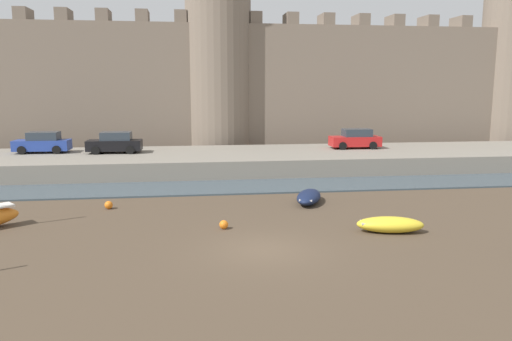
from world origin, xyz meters
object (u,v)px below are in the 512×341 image
Objects in this scene: rowboat_foreground_centre at (309,197)px; mooring_buoy_near_shore at (109,205)px; car_quay_centre_east at (115,143)px; mooring_buoy_mid_mud at (224,225)px; car_quay_east at (43,143)px; car_quay_west at (355,139)px; rowboat_midflat_centre at (390,224)px.

mooring_buoy_near_shore is (-10.81, 0.04, -0.15)m from rowboat_foreground_centre.
car_quay_centre_east reaches higher than mooring_buoy_near_shore.
car_quay_east reaches higher than mooring_buoy_mid_mud.
car_quay_west is (19.37, 0.37, 0.00)m from car_quay_centre_east.
rowboat_midflat_centre is at bearing -11.68° from mooring_buoy_mid_mud.
rowboat_midflat_centre is 0.75× the size of car_quay_west.
car_quay_east is at bearing 179.02° from car_quay_west.
mooring_buoy_near_shore is 0.10× the size of car_quay_west.
mooring_buoy_mid_mud is at bearing -55.22° from car_quay_east.
rowboat_foreground_centre reaches higher than mooring_buoy_near_shore.
car_quay_east is at bearing 135.24° from rowboat_midflat_centre.
car_quay_east is (-6.96, 13.73, 1.91)m from mooring_buoy_near_shore.
car_quay_east is (-17.77, 13.77, 1.76)m from rowboat_foreground_centre.
mooring_buoy_near_shore is 1.05× the size of mooring_buoy_mid_mud.
rowboat_foreground_centre is 10.81m from mooring_buoy_near_shore.
mooring_buoy_mid_mud is at bearing 168.32° from rowboat_midflat_centre.
car_quay_centre_east is at bearing -178.89° from car_quay_west.
car_quay_east is at bearing 116.87° from mooring_buoy_near_shore.
car_quay_east is (-5.56, 0.80, 0.00)m from car_quay_centre_east.
mooring_buoy_mid_mud is at bearing -138.00° from rowboat_foreground_centre.
rowboat_foreground_centre is at bearing 42.00° from mooring_buoy_mid_mud.
rowboat_midflat_centre is 6.44m from rowboat_foreground_centre.
mooring_buoy_near_shore is at bearing -83.82° from car_quay_centre_east.
rowboat_midflat_centre is 0.75× the size of car_quay_centre_east.
rowboat_foreground_centre is 0.83× the size of car_quay_centre_east.
rowboat_midflat_centre is 20.09m from car_quay_west.
car_quay_east is (-12.72, 18.32, 1.92)m from mooring_buoy_mid_mud.
car_quay_west is at bearing -0.98° from car_quay_east.
rowboat_foreground_centre is at bearing 110.15° from rowboat_midflat_centre.
mooring_buoy_near_shore is 13.14m from car_quay_centre_east.
rowboat_midflat_centre is 14.38m from mooring_buoy_near_shore.
car_quay_west is at bearing 1.11° from car_quay_centre_east.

